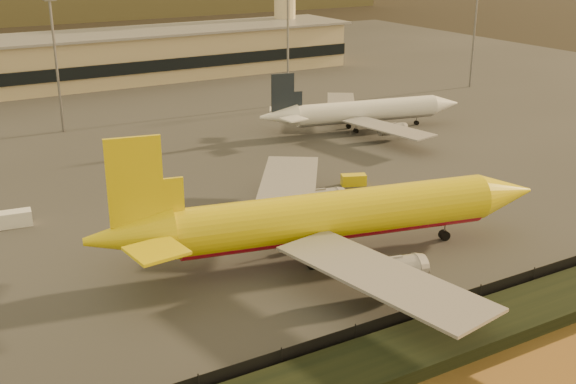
{
  "coord_description": "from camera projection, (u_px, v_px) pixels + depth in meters",
  "views": [
    {
      "loc": [
        -41.42,
        -60.9,
        37.08
      ],
      "look_at": [
        1.33,
        12.0,
        6.62
      ],
      "focal_mm": 45.0,
      "sensor_mm": 36.0,
      "label": 1
    }
  ],
  "objects": [
    {
      "name": "ground",
      "position": [
        331.0,
        280.0,
        81.71
      ],
      "size": [
        900.0,
        900.0,
        0.0
      ],
      "primitive_type": "plane",
      "color": "black",
      "rests_on": "ground"
    },
    {
      "name": "embankment",
      "position": [
        432.0,
        344.0,
        67.67
      ],
      "size": [
        320.0,
        7.0,
        1.4
      ],
      "primitive_type": "cube",
      "color": "black",
      "rests_on": "ground"
    },
    {
      "name": "tarmac",
      "position": [
        92.0,
        111.0,
        158.77
      ],
      "size": [
        320.0,
        220.0,
        0.2
      ],
      "primitive_type": "cube",
      "color": "#2D2D2D",
      "rests_on": "ground"
    },
    {
      "name": "perimeter_fence",
      "position": [
        405.0,
        320.0,
        70.72
      ],
      "size": [
        300.0,
        0.05,
        2.2
      ],
      "primitive_type": "cube",
      "color": "black",
      "rests_on": "tarmac"
    },
    {
      "name": "apron_light_masts",
      "position": [
        188.0,
        46.0,
        144.38
      ],
      "size": [
        152.2,
        12.2,
        25.4
      ],
      "color": "slate",
      "rests_on": "tarmac"
    },
    {
      "name": "dhl_cargo_jet",
      "position": [
        328.0,
        218.0,
        85.5
      ],
      "size": [
        56.16,
        54.13,
        16.87
      ],
      "rotation": [
        0.0,
        0.0,
        -0.21
      ],
      "color": "yellow",
      "rests_on": "tarmac"
    },
    {
      "name": "white_narrowbody_jet",
      "position": [
        363.0,
        112.0,
        141.86
      ],
      "size": [
        42.25,
        40.62,
        12.2
      ],
      "rotation": [
        0.0,
        0.0,
        -0.2
      ],
      "color": "white",
      "rests_on": "tarmac"
    },
    {
      "name": "gse_vehicle_yellow",
      "position": [
        354.0,
        180.0,
        111.44
      ],
      "size": [
        4.17,
        3.03,
        1.71
      ],
      "primitive_type": "cube",
      "rotation": [
        0.0,
        0.0,
        -0.39
      ],
      "color": "yellow",
      "rests_on": "tarmac"
    },
    {
      "name": "gse_vehicle_white",
      "position": [
        14.0,
        219.0,
        95.85
      ],
      "size": [
        4.8,
        2.64,
        2.06
      ],
      "primitive_type": "cube",
      "rotation": [
        0.0,
        0.0,
        -0.13
      ],
      "color": "white",
      "rests_on": "tarmac"
    }
  ]
}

